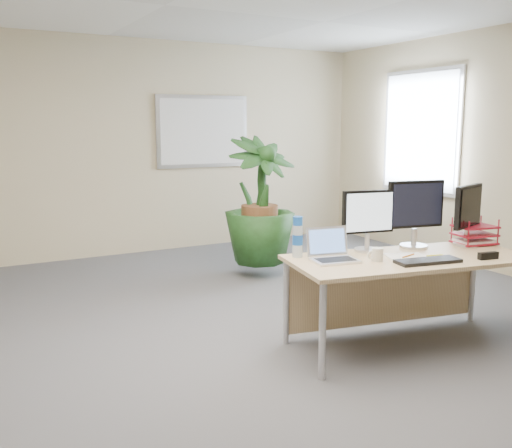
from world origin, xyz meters
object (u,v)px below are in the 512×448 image
desk (402,273)px  monitor_right (415,209)px  floor_plant (260,208)px  monitor_left (368,216)px  laptop (331,252)px

desk → monitor_right: (0.24, 0.13, 0.45)m
desk → floor_plant: bearing=89.8°
monitor_left → desk: bearing=-51.5°
monitor_left → monitor_right: (0.41, -0.07, 0.03)m
desk → laptop: bearing=169.2°
desk → floor_plant: floor_plant is taller
floor_plant → monitor_left: size_ratio=3.20×
laptop → monitor_right: bearing=1.8°
floor_plant → monitor_left: (-0.17, -2.01, 0.20)m
monitor_left → laptop: size_ratio=1.30×
floor_plant → monitor_right: size_ratio=2.83×
monitor_left → monitor_right: bearing=-10.4°
floor_plant → laptop: (-0.58, -2.11, -0.01)m
floor_plant → laptop: size_ratio=4.15×
desk → monitor_right: 0.53m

